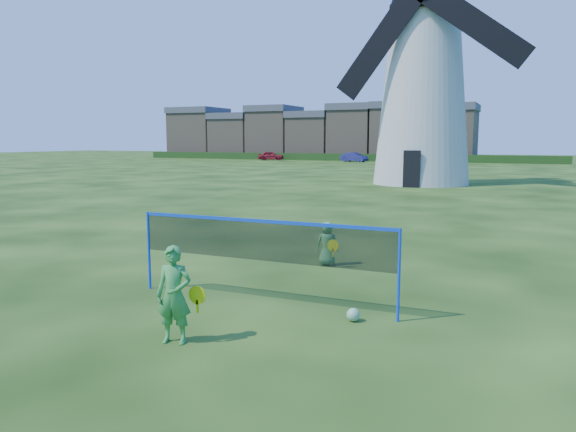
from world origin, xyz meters
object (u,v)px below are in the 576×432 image
Objects in this scene: badminton_net at (261,242)px; player_boy at (327,244)px; windmill at (424,84)px; play_ball at (353,315)px; player_girl at (174,295)px; car_right at (354,157)px; car_left at (271,156)px.

player_boy is (0.06, 3.37, -0.62)m from badminton_net.
windmill is 17.99× the size of player_boy.
player_girl is at bearing -136.82° from play_ball.
badminton_net is 4.82× the size of player_boy.
car_left is at bearing 103.24° from car_right.
play_ball is at bearing -9.00° from badminton_net.
windmill is at bearing 80.23° from player_girl.
badminton_net reaches higher than car_right.
windmill is at bearing -160.18° from car_left.
windmill is 85.72× the size of play_ball.
car_left is at bearing 128.57° from windmill.
car_left reaches higher than play_ball.
car_left reaches higher than car_right.
windmill is 37.79m from car_right.
player_boy is 4.09m from play_ball.
car_right reaches higher than player_boy.
player_girl is (2.14, -31.09, -5.91)m from windmill.
windmill reaches higher than car_left.
windmill is 31.72m from player_girl.
play_ball is (1.77, -3.66, -0.41)m from player_boy.
car_right is (-17.56, 59.58, 0.10)m from player_boy.
player_girl is 6.57× the size of play_ball.
windmill is at bearing 94.80° from badminton_net.
windmill is at bearing -138.53° from car_right.
player_boy is at bearing 72.86° from player_girl.
windmill reaches higher than player_girl.
car_left is at bearing 116.66° from play_ball.
play_ball is 0.06× the size of car_right.
player_girl reaches higher than car_right.
car_left is 12.96m from car_right.
car_right is (-17.22, 65.22, -0.10)m from player_girl.
windmill is at bearing 98.30° from play_ball.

